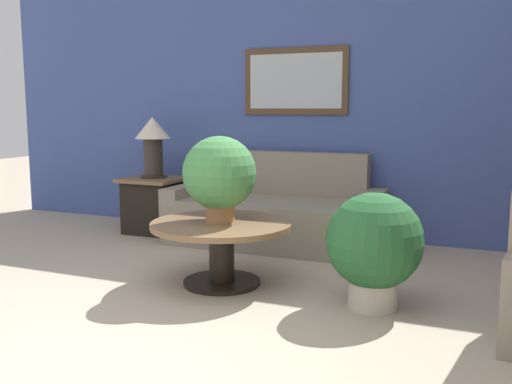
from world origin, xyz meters
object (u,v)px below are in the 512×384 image
(potted_plant_on_table, at_px, (219,175))
(couch_main, at_px, (276,215))
(coffee_table, at_px, (222,239))
(side_table, at_px, (155,204))
(potted_plant_floor, at_px, (374,245))
(table_lamp, at_px, (153,139))

(potted_plant_on_table, bearing_deg, couch_main, 93.41)
(couch_main, distance_m, coffee_table, 1.37)
(side_table, xyz_separation_m, potted_plant_floor, (2.57, -1.40, 0.12))
(potted_plant_on_table, bearing_deg, side_table, 137.20)
(side_table, relative_size, potted_plant_on_table, 0.95)
(table_lamp, bearing_deg, couch_main, 1.11)
(table_lamp, distance_m, potted_plant_on_table, 1.95)
(coffee_table, height_order, table_lamp, table_lamp)
(couch_main, distance_m, table_lamp, 1.51)
(couch_main, xyz_separation_m, potted_plant_floor, (1.22, -1.43, 0.14))
(table_lamp, relative_size, potted_plant_on_table, 1.00)
(potted_plant_on_table, relative_size, potted_plant_floor, 0.82)
(coffee_table, relative_size, side_table, 1.74)
(potted_plant_floor, bearing_deg, side_table, 151.39)
(couch_main, height_order, coffee_table, couch_main)
(potted_plant_on_table, bearing_deg, table_lamp, 137.20)
(side_table, xyz_separation_m, potted_plant_on_table, (1.43, -1.32, 0.52))
(couch_main, bearing_deg, coffee_table, -85.82)
(couch_main, distance_m, side_table, 1.35)
(side_table, height_order, table_lamp, table_lamp)
(coffee_table, relative_size, table_lamp, 1.65)
(coffee_table, bearing_deg, potted_plant_on_table, 142.56)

